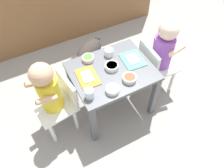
% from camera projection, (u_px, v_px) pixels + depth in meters
% --- Properties ---
extents(ground_plane, '(7.00, 7.00, 0.00)m').
position_uv_depth(ground_plane, '(112.00, 105.00, 1.95)').
color(ground_plane, gray).
extents(dining_table, '(0.59, 0.49, 0.47)m').
position_uv_depth(dining_table, '(112.00, 78.00, 1.66)').
color(dining_table, '#515459').
rests_on(dining_table, ground).
extents(seated_child_left, '(0.32, 0.32, 0.72)m').
position_uv_depth(seated_child_left, '(51.00, 92.00, 1.48)').
color(seated_child_left, white).
rests_on(seated_child_left, ground).
extents(seated_child_right, '(0.29, 0.29, 0.72)m').
position_uv_depth(seated_child_right, '(162.00, 50.00, 1.74)').
color(seated_child_right, white).
rests_on(seated_child_right, ground).
extents(dog, '(0.44, 0.36, 0.30)m').
position_uv_depth(dog, '(88.00, 54.00, 2.09)').
color(dog, '#332D28').
rests_on(dog, ground).
extents(food_tray_left, '(0.15, 0.20, 0.02)m').
position_uv_depth(food_tray_left, '(88.00, 77.00, 1.54)').
color(food_tray_left, orange).
rests_on(food_tray_left, dining_table).
extents(food_tray_right, '(0.17, 0.20, 0.02)m').
position_uv_depth(food_tray_right, '(133.00, 60.00, 1.65)').
color(food_tray_right, '#4CC6BC').
rests_on(food_tray_right, dining_table).
extents(water_cup_left, '(0.06, 0.06, 0.07)m').
position_uv_depth(water_cup_left, '(89.00, 94.00, 1.41)').
color(water_cup_left, white).
rests_on(water_cup_left, dining_table).
extents(water_cup_right, '(0.07, 0.07, 0.06)m').
position_uv_depth(water_cup_right, '(109.00, 53.00, 1.67)').
color(water_cup_right, white).
rests_on(water_cup_right, dining_table).
extents(cereal_bowl_left_side, '(0.10, 0.10, 0.04)m').
position_uv_depth(cereal_bowl_left_side, '(130.00, 78.00, 1.51)').
color(cereal_bowl_left_side, silver).
rests_on(cereal_bowl_left_side, dining_table).
extents(cereal_bowl_right_side, '(0.09, 0.09, 0.04)m').
position_uv_depth(cereal_bowl_right_side, '(112.00, 90.00, 1.45)').
color(cereal_bowl_right_side, white).
rests_on(cereal_bowl_right_side, dining_table).
extents(veggie_bowl_near, '(0.09, 0.09, 0.03)m').
position_uv_depth(veggie_bowl_near, '(88.00, 58.00, 1.64)').
color(veggie_bowl_near, silver).
rests_on(veggie_bowl_near, dining_table).
extents(veggie_bowl_far, '(0.10, 0.10, 0.03)m').
position_uv_depth(veggie_bowl_far, '(112.00, 66.00, 1.59)').
color(veggie_bowl_far, white).
rests_on(veggie_bowl_far, dining_table).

